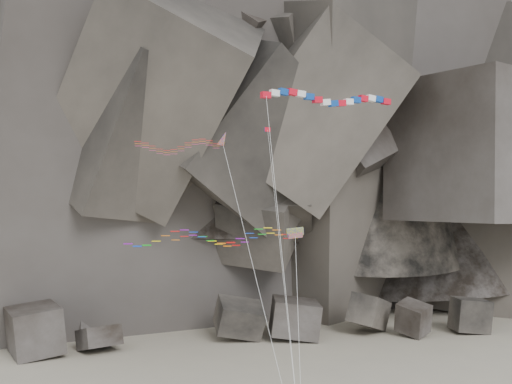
{
  "coord_description": "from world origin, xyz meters",
  "views": [
    {
      "loc": [
        -2.96,
        -55.08,
        21.24
      ],
      "look_at": [
        3.02,
        6.0,
        20.98
      ],
      "focal_mm": 45.0,
      "sensor_mm": 36.0,
      "label": 1
    }
  ],
  "objects": [
    {
      "name": "banner_kite",
      "position": [
        9.15,
        1.59,
        29.33
      ],
      "size": [
        12.83,
        15.96,
        28.25
      ],
      "rotation": [
        0.0,
        0.0,
        0.35
      ],
      "color": "red",
      "rests_on": "ground"
    },
    {
      "name": "boulder_field",
      "position": [
        1.4,
        34.3,
        2.39
      ],
      "size": [
        68.43,
        19.38,
        7.27
      ],
      "color": "#47423F",
      "rests_on": "ground"
    },
    {
      "name": "pennant_kite",
      "position": [
        3.63,
        -3.01,
        20.77
      ],
      "size": [
        1.49,
        11.45,
        24.76
      ],
      "rotation": [
        0.0,
        0.0,
        0.52
      ],
      "color": "red",
      "rests_on": "ground"
    },
    {
      "name": "headland",
      "position": [
        0.0,
        70.0,
        42.0
      ],
      "size": [
        110.0,
        70.0,
        84.0
      ],
      "primitive_type": null,
      "color": "#534C44",
      "rests_on": "ground"
    },
    {
      "name": "delta_kite",
      "position": [
        -4.53,
        0.59,
        24.99
      ],
      "size": [
        12.89,
        13.47,
        24.55
      ],
      "rotation": [
        0.0,
        0.0,
        0.38
      ],
      "color": "red",
      "rests_on": "ground"
    },
    {
      "name": "parafoil_kite",
      "position": [
        -1.93,
        0.65,
        17.1
      ],
      "size": [
        16.05,
        12.85,
        16.14
      ],
      "rotation": [
        0.0,
        0.0,
        0.0
      ],
      "color": "#CEC80B",
      "rests_on": "ground"
    }
  ]
}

